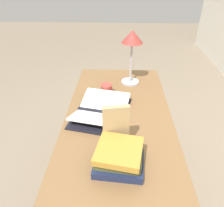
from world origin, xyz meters
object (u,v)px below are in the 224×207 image
Objects in this scene: open_book at (102,111)px; book_standing_upright at (116,127)px; book_stack_tall at (119,158)px; coffee_mug at (107,90)px; reading_lamp at (132,43)px.

open_book is 0.35m from book_standing_upright.
book_stack_tall reaches higher than coffee_mug.
book_standing_upright is 0.59m from coffee_mug.
reading_lamp is at bearing 161.80° from book_standing_upright.
reading_lamp is 0.42m from coffee_mug.
open_book is 0.61m from reading_lamp.
book_standing_upright is (0.32, 0.11, 0.11)m from open_book.
book_stack_tall is 0.59× the size of reading_lamp.
book_stack_tall is at bearing 8.26° from coffee_mug.
reading_lamp is (-0.93, 0.09, 0.29)m from book_stack_tall.
book_stack_tall reaches higher than open_book.
coffee_mug is at bearing -173.22° from open_book.
book_stack_tall is at bearing -3.10° from book_standing_upright.
book_standing_upright reaches higher than book_stack_tall.
open_book is 4.43× the size of coffee_mug.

